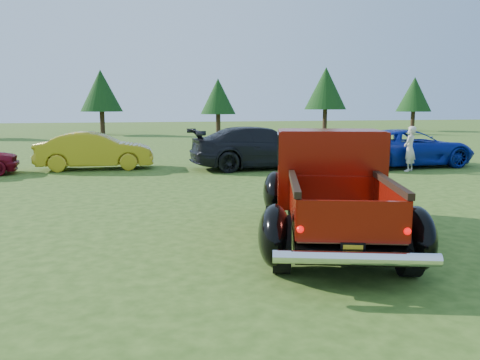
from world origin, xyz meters
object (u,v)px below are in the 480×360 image
at_px(tree_mid_left, 101,91).
at_px(show_car_grey, 262,148).
at_px(pickup_truck, 328,185).
at_px(spectator, 410,149).
at_px(tree_far_east, 414,94).
at_px(show_car_yellow, 96,151).
at_px(tree_mid_right, 218,97).
at_px(tree_east, 326,89).
at_px(show_car_blue, 407,148).

relative_size(tree_mid_left, show_car_grey, 0.97).
height_order(pickup_truck, show_car_grey, pickup_truck).
relative_size(tree_mid_left, spectator, 3.23).
xyz_separation_m(tree_far_east, show_car_yellow, (-26.30, -20.39, -2.59)).
xyz_separation_m(tree_mid_right, tree_east, (9.00, -0.50, 0.68)).
xyz_separation_m(tree_far_east, pickup_truck, (-21.85, -30.29, -2.38)).
bearing_deg(pickup_truck, show_car_grey, 98.93).
bearing_deg(show_car_grey, show_car_yellow, 76.35).
distance_m(tree_mid_left, spectator, 26.63).
height_order(show_car_yellow, show_car_grey, show_car_grey).
relative_size(tree_far_east, show_car_yellow, 1.20).
bearing_deg(spectator, pickup_truck, 10.92).
relative_size(tree_mid_right, spectator, 2.84).
bearing_deg(show_car_yellow, spectator, -104.81).
distance_m(tree_mid_left, show_car_blue, 25.84).
bearing_deg(spectator, tree_far_east, -161.16).
height_order(show_car_yellow, spectator, spectator).
xyz_separation_m(show_car_yellow, show_car_blue, (11.22, -1.88, 0.03)).
bearing_deg(tree_mid_right, show_car_yellow, -112.66).
height_order(pickup_truck, spectator, pickup_truck).
distance_m(tree_mid_right, pickup_truck, 30.11).
xyz_separation_m(tree_mid_right, show_car_blue, (2.92, -21.77, -2.29)).
height_order(tree_east, show_car_blue, tree_east).
bearing_deg(spectator, tree_mid_right, -121.81).
bearing_deg(show_car_blue, pickup_truck, 138.40).
relative_size(tree_east, show_car_grey, 1.05).
bearing_deg(tree_east, show_car_blue, -105.96).
relative_size(tree_east, show_car_yellow, 1.35).
bearing_deg(show_car_yellow, show_car_blue, -97.71).
height_order(pickup_truck, show_car_blue, pickup_truck).
height_order(tree_mid_left, show_car_blue, tree_mid_left).
bearing_deg(spectator, tree_mid_left, -102.27).
xyz_separation_m(tree_mid_left, tree_east, (18.00, -1.50, 0.27)).
xyz_separation_m(show_car_grey, spectator, (4.70, -1.99, 0.03)).
bearing_deg(tree_far_east, show_car_grey, -133.60).
bearing_deg(tree_mid_right, tree_mid_left, 173.66).
bearing_deg(pickup_truck, show_car_yellow, 131.90).
height_order(tree_mid_left, tree_east, tree_east).
xyz_separation_m(tree_east, spectator, (-6.80, -22.52, -2.88)).
xyz_separation_m(tree_east, show_car_yellow, (-17.30, -19.39, -3.00)).
distance_m(tree_mid_right, tree_east, 9.04).
relative_size(show_car_grey, show_car_blue, 1.04).
height_order(tree_mid_right, show_car_grey, tree_mid_right).
xyz_separation_m(pickup_truck, show_car_grey, (1.35, 8.76, -0.12)).
xyz_separation_m(tree_mid_left, tree_mid_right, (9.00, -1.00, -0.41)).
distance_m(tree_mid_right, show_car_blue, 22.08).
distance_m(tree_mid_right, show_car_grey, 21.29).
distance_m(tree_far_east, show_car_grey, 29.83).
height_order(tree_mid_right, show_car_yellow, tree_mid_right).
height_order(tree_far_east, pickup_truck, tree_far_east).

